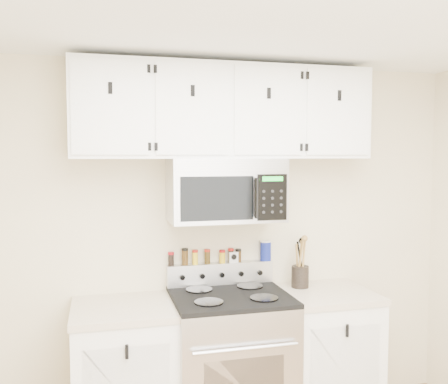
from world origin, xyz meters
The scene contains 16 objects.
back_wall centered at (0.00, 1.75, 1.25)m, with size 3.50×0.01×2.50m, color beige.
range centered at (0.00, 1.43, 0.49)m, with size 0.76×0.65×1.10m.
base_cabinet_left centered at (-0.69, 1.45, 0.46)m, with size 0.64×0.62×0.92m.
base_cabinet_right centered at (0.69, 1.45, 0.46)m, with size 0.64×0.62×0.92m.
microwave centered at (0.00, 1.55, 1.63)m, with size 0.76×0.44×0.42m.
upper_cabinets centered at (0.00, 1.58, 2.15)m, with size 2.00×0.35×0.62m.
utensil_crock centered at (0.56, 1.58, 1.01)m, with size 0.12×0.12×0.36m.
kitchen_timer centered at (0.09, 1.71, 1.14)m, with size 0.07×0.05×0.08m, color silver.
salt_canister centered at (0.34, 1.71, 1.17)m, with size 0.08×0.08×0.14m.
spice_jar_0 centered at (-0.35, 1.71, 1.15)m, with size 0.04×0.04×0.09m.
spice_jar_1 centered at (-0.25, 1.71, 1.16)m, with size 0.05×0.05×0.12m.
spice_jar_2 centered at (-0.18, 1.71, 1.15)m, with size 0.04×0.04×0.10m.
spice_jar_3 centered at (-0.09, 1.71, 1.15)m, with size 0.04×0.04×0.10m.
spice_jar_4 centered at (0.02, 1.71, 1.15)m, with size 0.04×0.04×0.09m.
spice_jar_5 centered at (0.08, 1.71, 1.15)m, with size 0.04×0.04×0.10m.
spice_jar_6 centered at (0.13, 1.71, 1.15)m, with size 0.04×0.04×0.09m.
Camera 1 is at (-0.84, -1.67, 1.86)m, focal length 40.00 mm.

